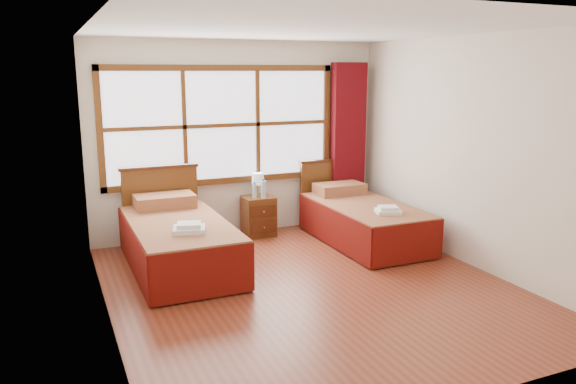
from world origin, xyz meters
name	(u,v)px	position (x,y,z in m)	size (l,w,h in m)	color
floor	(311,288)	(0.00, 0.00, 0.00)	(4.50, 4.50, 0.00)	brown
ceiling	(314,28)	(0.00, 0.00, 2.60)	(4.50, 4.50, 0.00)	white
wall_back	(239,139)	(0.00, 2.25, 1.30)	(4.00, 4.00, 0.00)	silver
wall_left	(101,179)	(-2.00, 0.00, 1.30)	(4.50, 4.50, 0.00)	silver
wall_right	(471,153)	(2.00, 0.00, 1.30)	(4.50, 4.50, 0.00)	silver
window	(222,125)	(-0.25, 2.21, 1.50)	(3.16, 0.06, 1.56)	white
curtain	(348,144)	(1.60, 2.11, 1.17)	(0.50, 0.16, 2.30)	#5C090E
bed_left	(178,240)	(-1.11, 1.20, 0.31)	(1.06, 2.08, 1.03)	#431F0E
bed_right	(362,220)	(1.32, 1.20, 0.29)	(0.99, 2.01, 0.96)	#431F0E
nightstand	(259,216)	(0.17, 1.99, 0.27)	(0.41, 0.40, 0.54)	#593113
towels_left	(189,228)	(-1.10, 0.68, 0.59)	(0.39, 0.36, 0.10)	white
towels_right	(388,210)	(1.33, 0.62, 0.55)	(0.36, 0.34, 0.09)	white
lamp	(258,180)	(0.19, 2.07, 0.76)	(0.16, 0.16, 0.31)	gold
bottle_near	(255,191)	(0.10, 1.94, 0.64)	(0.06, 0.06, 0.22)	#A4C1D4
bottle_far	(263,189)	(0.20, 1.88, 0.66)	(0.07, 0.07, 0.27)	#A4C1D4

